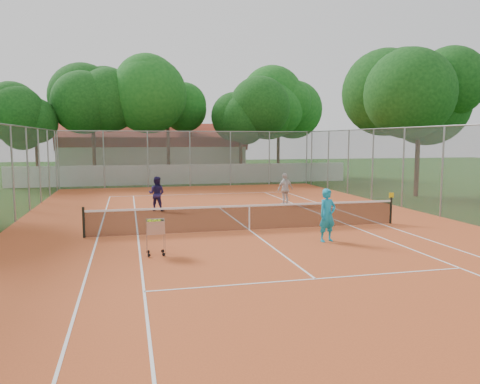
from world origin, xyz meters
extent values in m
plane|color=#163C10|center=(0.00, 0.00, 0.00)|extent=(120.00, 120.00, 0.00)
cube|color=#C15225|center=(0.00, 0.00, 0.01)|extent=(18.00, 34.00, 0.02)
cube|color=white|center=(0.00, 0.00, 0.02)|extent=(10.98, 23.78, 0.01)
cube|color=black|center=(0.00, 0.00, 0.51)|extent=(11.88, 0.10, 0.98)
cube|color=slate|center=(0.00, 0.00, 2.00)|extent=(18.00, 34.00, 4.00)
cube|color=white|center=(0.00, 19.00, 0.75)|extent=(26.00, 0.30, 1.50)
cube|color=beige|center=(-2.00, 29.00, 2.20)|extent=(16.40, 9.00, 4.40)
cube|color=#0E3910|center=(0.00, 22.00, 5.00)|extent=(29.00, 19.00, 10.00)
imported|color=#1693BE|center=(2.03, -2.51, 0.91)|extent=(0.74, 0.58, 1.77)
imported|color=#1D1745|center=(-3.09, 5.66, 0.84)|extent=(0.97, 0.88, 1.64)
imported|color=silver|center=(3.52, 6.08, 0.86)|extent=(1.06, 0.76, 1.68)
cube|color=#AAABB1|center=(-3.66, -3.08, 0.60)|extent=(0.70, 0.70, 1.15)
camera|label=1|loc=(-4.40, -16.78, 3.42)|focal=35.00mm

